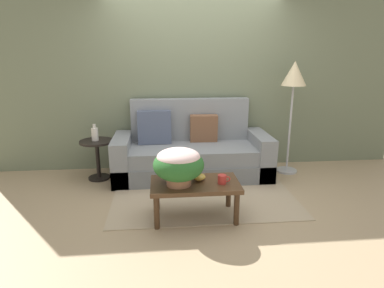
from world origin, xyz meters
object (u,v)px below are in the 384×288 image
(coffee_mug, at_px, (222,179))
(table_vase, at_px, (95,134))
(couch, at_px, (191,153))
(floor_lamp, at_px, (294,81))
(coffee_table, at_px, (195,188))
(snack_bowl, at_px, (199,177))
(side_table, at_px, (97,153))
(potted_plant, at_px, (179,164))

(coffee_mug, height_order, table_vase, table_vase)
(table_vase, bearing_deg, couch, 0.70)
(floor_lamp, bearing_deg, coffee_table, -140.06)
(couch, xyz_separation_m, snack_bowl, (-0.03, -1.22, 0.12))
(snack_bowl, bearing_deg, coffee_table, -130.49)
(coffee_table, distance_m, side_table, 1.76)
(snack_bowl, bearing_deg, potted_plant, -155.85)
(potted_plant, relative_size, coffee_mug, 3.89)
(couch, xyz_separation_m, coffee_mug, (0.21, -1.33, 0.12))
(side_table, relative_size, potted_plant, 1.06)
(floor_lamp, xyz_separation_m, table_vase, (-2.77, -0.01, -0.68))
(potted_plant, height_order, table_vase, potted_plant)
(couch, height_order, coffee_mug, couch)
(couch, bearing_deg, coffee_table, -93.37)
(couch, distance_m, coffee_mug, 1.35)
(coffee_table, height_order, snack_bowl, snack_bowl)
(coffee_table, relative_size, snack_bowl, 6.47)
(coffee_table, bearing_deg, snack_bowl, 49.51)
(coffee_table, xyz_separation_m, floor_lamp, (1.52, 1.27, 0.99))
(potted_plant, xyz_separation_m, table_vase, (-1.08, 1.31, 0.02))
(couch, relative_size, coffee_table, 2.33)
(floor_lamp, relative_size, coffee_mug, 11.97)
(potted_plant, bearing_deg, couch, 79.31)
(couch, bearing_deg, snack_bowl, -91.32)
(floor_lamp, height_order, snack_bowl, floor_lamp)
(side_table, bearing_deg, coffee_mug, -40.72)
(side_table, distance_m, potted_plant, 1.70)
(coffee_table, relative_size, coffee_mug, 6.94)
(floor_lamp, bearing_deg, couch, 179.85)
(coffee_mug, bearing_deg, potted_plant, 178.71)
(coffee_table, bearing_deg, coffee_mug, -10.92)
(snack_bowl, bearing_deg, couch, 88.68)
(snack_bowl, distance_m, table_vase, 1.79)
(floor_lamp, relative_size, table_vase, 6.98)
(side_table, relative_size, floor_lamp, 0.35)
(couch, distance_m, table_vase, 1.37)
(potted_plant, xyz_separation_m, coffee_mug, (0.46, -0.01, -0.18))
(coffee_table, height_order, table_vase, table_vase)
(couch, bearing_deg, table_vase, -179.30)
(side_table, height_order, snack_bowl, side_table)
(floor_lamp, bearing_deg, table_vase, -179.74)
(coffee_table, bearing_deg, potted_plant, -165.76)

